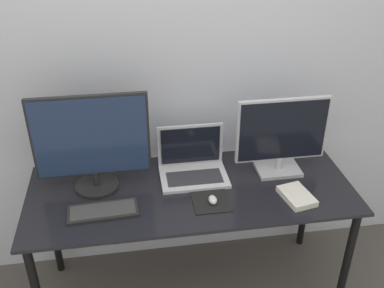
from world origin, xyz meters
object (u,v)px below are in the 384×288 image
Objects in this scene: monitor_left at (92,143)px; keyboard at (103,211)px; mouse at (213,200)px; monitor_right at (282,136)px; laptop at (192,164)px; book at (297,196)px.

monitor_left reaches higher than keyboard.
keyboard is 0.54m from mouse.
monitor_right is 1.43× the size of keyboard.
monitor_right is 7.42× the size of mouse.
laptop is (0.52, 0.05, -0.21)m from monitor_left.
mouse is at bearing -78.24° from laptop.
laptop is at bearing 147.60° from book.
book is at bearing -14.49° from monitor_left.
keyboard is at bearing -81.33° from monitor_left.
monitor_right is at bearing -5.98° from laptop.
keyboard is (-0.48, -0.27, -0.05)m from laptop.
keyboard is (-0.96, -0.22, -0.22)m from monitor_right.
mouse reaches higher than book.
laptop is at bearing 101.76° from mouse.
monitor_left reaches higher than book.
monitor_left is 0.56m from laptop.
laptop is at bearing 29.30° from keyboard.
monitor_left is 0.67m from mouse.
laptop is (-0.48, 0.05, -0.16)m from monitor_right.
monitor_right is at bearing 13.03° from keyboard.
keyboard is 1.60× the size of book.
monitor_right reaches higher than book.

